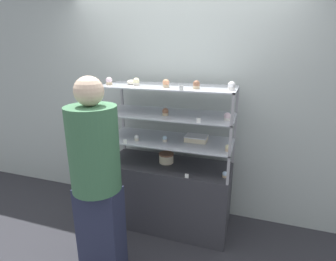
% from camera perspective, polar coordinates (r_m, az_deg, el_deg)
% --- Properties ---
extents(ground_plane, '(20.00, 20.00, 0.00)m').
position_cam_1_polar(ground_plane, '(3.20, -0.00, -19.36)').
color(ground_plane, '#2D2D33').
extents(back_wall, '(8.00, 0.05, 2.60)m').
position_cam_1_polar(back_wall, '(3.04, 2.51, 5.61)').
color(back_wall, '#A8B2AD').
rests_on(back_wall, ground_plane).
extents(display_base, '(1.33, 0.55, 0.74)m').
position_cam_1_polar(display_base, '(3.00, -0.00, -13.69)').
color(display_base, '#333338').
rests_on(display_base, ground_plane).
extents(display_riser_lower, '(1.33, 0.55, 0.28)m').
position_cam_1_polar(display_riser_lower, '(2.73, -0.00, -2.25)').
color(display_riser_lower, '#99999E').
rests_on(display_riser_lower, display_base).
extents(display_riser_middle, '(1.33, 0.55, 0.28)m').
position_cam_1_polar(display_riser_middle, '(2.65, -0.00, 3.41)').
color(display_riser_middle, '#99999E').
rests_on(display_riser_middle, display_riser_lower).
extents(display_riser_upper, '(1.33, 0.55, 0.28)m').
position_cam_1_polar(display_riser_upper, '(2.60, -0.00, 9.35)').
color(display_riser_upper, '#99999E').
rests_on(display_riser_upper, display_riser_middle).
extents(layer_cake_centerpiece, '(0.16, 0.16, 0.11)m').
position_cam_1_polar(layer_cake_centerpiece, '(2.84, -0.37, -5.98)').
color(layer_cake_centerpiece, beige).
rests_on(layer_cake_centerpiece, display_base).
extents(sheet_cake_frosted, '(0.22, 0.16, 0.06)m').
position_cam_1_polar(sheet_cake_frosted, '(2.68, 6.17, -1.71)').
color(sheet_cake_frosted, beige).
rests_on(sheet_cake_frosted, display_riser_lower).
extents(cupcake_0, '(0.05, 0.05, 0.06)m').
position_cam_1_polar(cupcake_0, '(3.02, -11.67, -5.47)').
color(cupcake_0, beige).
rests_on(cupcake_0, display_base).
extents(cupcake_1, '(0.05, 0.05, 0.06)m').
position_cam_1_polar(cupcake_1, '(2.60, 12.26, -9.33)').
color(cupcake_1, '#CCB28C').
rests_on(cupcake_1, display_base).
extents(price_tag_0, '(0.04, 0.00, 0.04)m').
position_cam_1_polar(price_tag_0, '(2.53, 4.09, -9.84)').
color(price_tag_0, white).
rests_on(price_tag_0, display_base).
extents(cupcake_2, '(0.05, 0.05, 0.06)m').
position_cam_1_polar(cupcake_2, '(2.86, -12.26, -0.82)').
color(cupcake_2, beige).
rests_on(cupcake_2, display_riser_lower).
extents(cupcake_3, '(0.05, 0.05, 0.06)m').
position_cam_1_polar(cupcake_3, '(2.70, -6.85, -1.58)').
color(cupcake_3, beige).
rests_on(cupcake_3, display_riser_lower).
extents(cupcake_4, '(0.05, 0.05, 0.06)m').
position_cam_1_polar(cupcake_4, '(2.65, -0.70, -1.82)').
color(cupcake_4, beige).
rests_on(cupcake_4, display_riser_lower).
extents(cupcake_5, '(0.05, 0.05, 0.06)m').
position_cam_1_polar(cupcake_5, '(2.47, 12.86, -3.72)').
color(cupcake_5, '#CCB28C').
rests_on(cupcake_5, display_riser_lower).
extents(price_tag_1, '(0.04, 0.00, 0.04)m').
position_cam_1_polar(price_tag_1, '(2.64, -9.32, -2.35)').
color(price_tag_1, white).
rests_on(price_tag_1, display_riser_lower).
extents(cupcake_6, '(0.06, 0.06, 0.07)m').
position_cam_1_polar(cupcake_6, '(2.79, -12.38, 4.74)').
color(cupcake_6, white).
rests_on(cupcake_6, display_riser_middle).
extents(cupcake_7, '(0.06, 0.06, 0.07)m').
position_cam_1_polar(cupcake_7, '(2.57, -0.59, 4.07)').
color(cupcake_7, '#CCB28C').
rests_on(cupcake_7, display_riser_middle).
extents(cupcake_8, '(0.06, 0.06, 0.07)m').
position_cam_1_polar(cupcake_8, '(2.44, 12.79, 2.94)').
color(cupcake_8, white).
rests_on(cupcake_8, display_riser_middle).
extents(price_tag_2, '(0.04, 0.00, 0.04)m').
position_cam_1_polar(price_tag_2, '(2.31, 6.68, 2.20)').
color(price_tag_2, white).
rests_on(price_tag_2, display_riser_middle).
extents(cupcake_9, '(0.06, 0.06, 0.08)m').
position_cam_1_polar(cupcake_9, '(2.75, -12.70, 10.44)').
color(cupcake_9, '#CCB28C').
rests_on(cupcake_9, display_riser_upper).
extents(cupcake_10, '(0.06, 0.06, 0.08)m').
position_cam_1_polar(cupcake_10, '(2.65, -6.91, 10.47)').
color(cupcake_10, beige).
rests_on(cupcake_10, display_riser_upper).
extents(cupcake_11, '(0.06, 0.06, 0.08)m').
position_cam_1_polar(cupcake_11, '(2.50, -0.45, 10.20)').
color(cupcake_11, '#CCB28C').
rests_on(cupcake_11, display_riser_upper).
extents(cupcake_12, '(0.06, 0.06, 0.08)m').
position_cam_1_polar(cupcake_12, '(2.41, 6.19, 9.86)').
color(cupcake_12, '#CCB28C').
rests_on(cupcake_12, display_riser_upper).
extents(cupcake_13, '(0.06, 0.06, 0.08)m').
position_cam_1_polar(cupcake_13, '(2.38, 13.67, 9.40)').
color(cupcake_13, white).
rests_on(cupcake_13, display_riser_upper).
extents(price_tag_3, '(0.04, 0.00, 0.04)m').
position_cam_1_polar(price_tag_3, '(2.30, 2.93, 9.24)').
color(price_tag_3, white).
rests_on(price_tag_3, display_riser_upper).
extents(donut_glazed, '(0.13, 0.13, 0.04)m').
position_cam_1_polar(donut_glazed, '(2.76, -7.61, 10.40)').
color(donut_glazed, '#EFE5CC').
rests_on(donut_glazed, display_riser_upper).
extents(customer_figure, '(0.40, 0.40, 1.72)m').
position_cam_1_polar(customer_figure, '(2.26, -15.34, -9.34)').
color(customer_figure, '#282D47').
rests_on(customer_figure, ground_plane).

